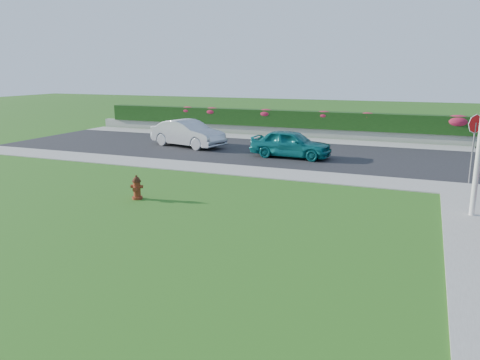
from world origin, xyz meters
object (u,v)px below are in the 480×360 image
at_px(fire_hydrant, 137,188).
at_px(stop_sign, 475,132).
at_px(sedan_silver, 188,133).
at_px(sedan_teal, 291,144).

height_order(fire_hydrant, stop_sign, stop_sign).
xyz_separation_m(fire_hydrant, sedan_silver, (-3.61, 10.53, 0.40)).
bearing_deg(stop_sign, sedan_teal, 140.42).
distance_m(sedan_teal, sedan_silver, 6.53).
bearing_deg(stop_sign, fire_hydrant, -168.88).
relative_size(fire_hydrant, sedan_silver, 0.18).
distance_m(fire_hydrant, sedan_silver, 11.14).
bearing_deg(sedan_teal, fire_hydrant, 166.29).
bearing_deg(fire_hydrant, sedan_teal, 59.47).
distance_m(sedan_silver, stop_sign, 14.98).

